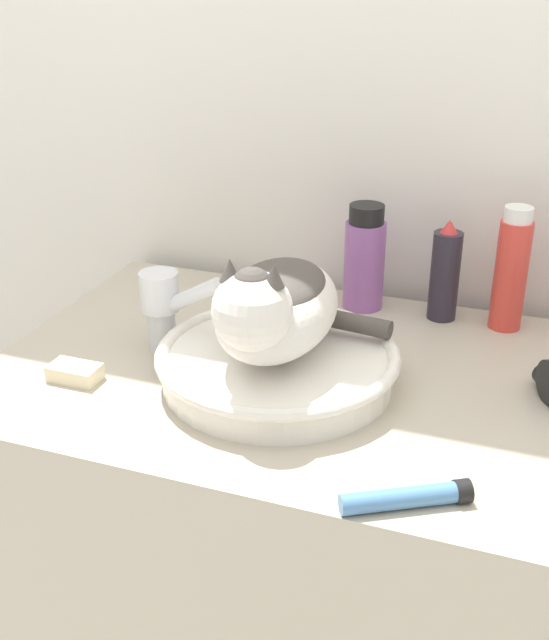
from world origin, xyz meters
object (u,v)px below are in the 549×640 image
Objects in this scene: cat at (275,305)px; shampoo_bottle_tall at (511,270)px; soap_bar at (75,373)px; faucet at (165,304)px; hairspray_can_black at (445,274)px; cream_tube at (408,497)px; mouthwash_bottle at (364,259)px.

shampoo_bottle_tall is (0.29, 0.32, -0.03)m from cat.
cat reaches higher than soap_bar.
faucet reaches higher than soap_bar.
hairspray_can_black is 0.84× the size of shampoo_bottle_tall.
faucet is 1.02× the size of cream_tube.
faucet reaches higher than cream_tube.
cat reaches higher than shampoo_bottle_tall.
mouthwash_bottle is 0.53m from soap_bar.
shampoo_bottle_tall reaches higher than mouthwash_bottle.
hairspray_can_black is 0.62m from soap_bar.
cream_tube is 0.53m from soap_bar.
mouthwash_bottle is at bearing 170.41° from cat.
shampoo_bottle_tall is 0.24m from mouthwash_bottle.
shampoo_bottle_tall is at bearing 0.00° from mouthwash_bottle.
cat is 0.33m from cream_tube.
shampoo_bottle_tall is 1.43× the size of cream_tube.
cat is 1.63× the size of hairspray_can_black.
cream_tube is at bearing -84.70° from hairspray_can_black.
faucet is (-0.20, 0.05, -0.05)m from cat.
cat is 0.21m from faucet.
cat reaches higher than mouthwash_bottle.
hairspray_can_black is 2.34× the size of soap_bar.
cream_tube is 1.95× the size of soap_bar.
hairspray_can_black is 0.94× the size of mouthwash_bottle.
cream_tube is (0.24, -0.20, -0.12)m from cat.
hairspray_can_black is (0.19, 0.32, -0.05)m from cat.
mouthwash_bottle reaches higher than faucet.
faucet is at bearing -144.96° from hairspray_can_black.
cream_tube is (0.19, -0.53, -0.08)m from mouthwash_bottle.
mouthwash_bottle is at bearing 50.66° from soap_bar.
faucet is 0.56m from shampoo_bottle_tall.
mouthwash_bottle is (-0.14, 0.00, 0.01)m from hairspray_can_black.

